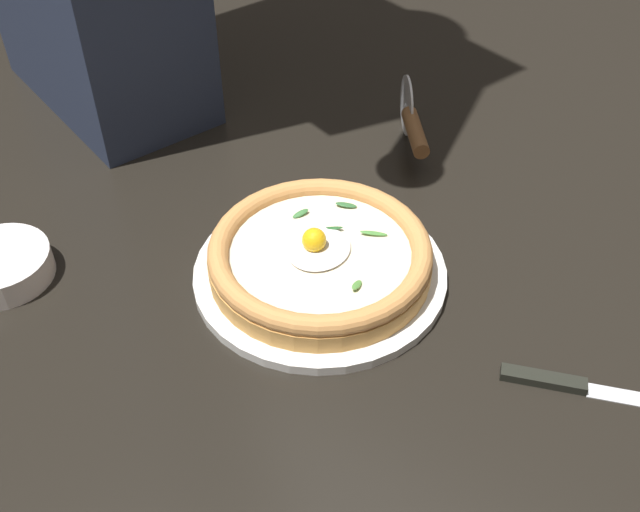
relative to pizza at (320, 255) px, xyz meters
name	(u,v)px	position (x,y,z in m)	size (l,w,h in m)	color
ground_plane	(343,280)	(-0.02, 0.02, -0.05)	(2.40, 2.40, 0.03)	black
pizza_plate	(320,273)	(0.00, 0.00, -0.03)	(0.29, 0.29, 0.01)	white
pizza	(320,255)	(0.00, 0.00, 0.00)	(0.25, 0.25, 0.05)	gold
side_bowl	(1,266)	(0.21, -0.30, -0.02)	(0.11, 0.11, 0.03)	white
pizza_cutter	(412,123)	(-0.29, -0.04, 0.01)	(0.13, 0.11, 0.09)	silver
table_knife	(575,385)	(-0.01, 0.30, -0.03)	(0.09, 0.20, 0.01)	silver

